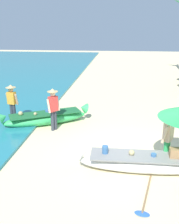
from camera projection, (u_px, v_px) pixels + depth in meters
ground_plane at (130, 155)px, 8.76m from camera, size 80.00×80.00×0.00m
boat_white_foreground at (147, 163)px, 7.69m from camera, size 4.34×0.86×0.82m
boat_green_midground at (46, 118)px, 11.43m from camera, size 3.76×2.45×0.84m
person_vendor_hatted at (53, 106)px, 10.58m from camera, size 0.51×0.56×1.79m
person_tourist_customer at (168, 137)px, 7.84m from camera, size 0.45×0.58×1.69m
person_vendor_assistant at (12, 101)px, 11.45m from camera, size 0.58×0.44×1.75m
paddle at (145, 199)px, 6.47m from camera, size 0.60×1.81×0.05m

